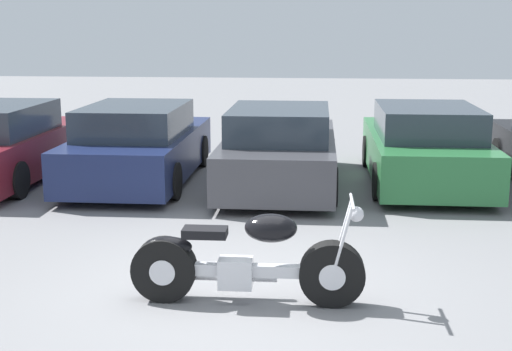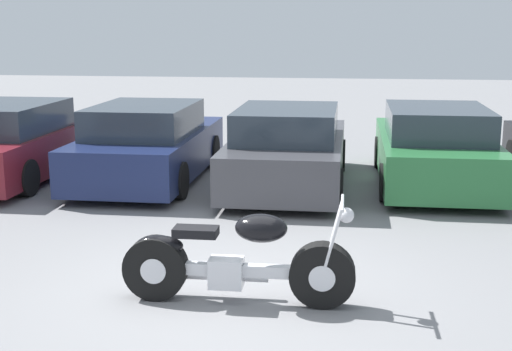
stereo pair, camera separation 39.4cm
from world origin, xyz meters
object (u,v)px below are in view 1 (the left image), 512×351
at_px(parked_car_dark_grey, 280,149).
at_px(parked_car_green, 424,147).
at_px(motorcycle, 245,262).
at_px(parked_car_navy, 139,146).

height_order(parked_car_dark_grey, parked_car_green, same).
height_order(motorcycle, parked_car_green, parked_car_green).
height_order(motorcycle, parked_car_navy, parked_car_navy).
bearing_deg(motorcycle, parked_car_dark_grey, 89.48).
relative_size(motorcycle, parked_car_green, 0.53).
distance_m(motorcycle, parked_car_navy, 5.98).
xyz_separation_m(parked_car_navy, parked_car_dark_grey, (2.50, -0.18, 0.00)).
distance_m(parked_car_navy, parked_car_green, 5.00).
bearing_deg(parked_car_green, motorcycle, -113.96).
relative_size(parked_car_dark_grey, parked_car_green, 1.00).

